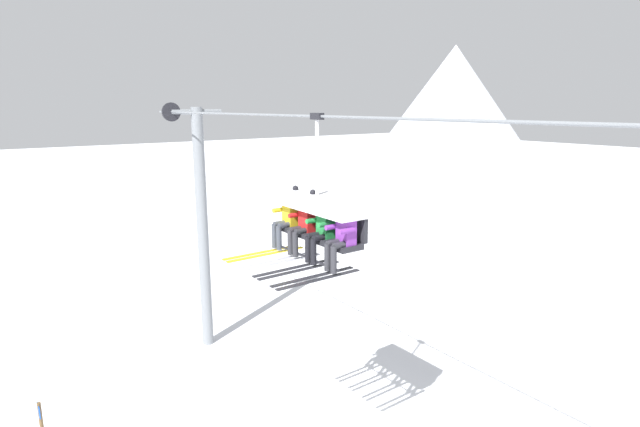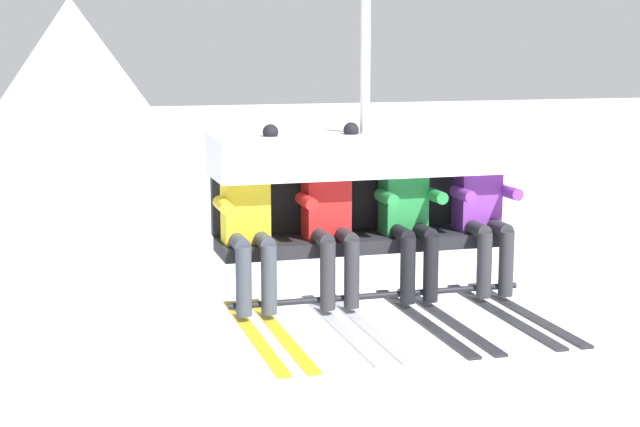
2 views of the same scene
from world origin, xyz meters
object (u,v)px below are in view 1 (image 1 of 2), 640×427
chairlift_chair (320,209)px  skier_green (320,229)px  lift_tower_near (202,224)px  skier_purple (340,236)px  skier_red (302,222)px  skier_yellow (286,217)px

chairlift_chair → skier_green: size_ratio=1.56×
skier_green → lift_tower_near: bearing=173.2°
skier_purple → skier_green: bearing=180.0°
skier_red → skier_green: (0.59, -0.01, -0.02)m
lift_tower_near → skier_purple: 8.57m
skier_yellow → skier_green: bearing=-0.3°
lift_tower_near → skier_red: lift_tower_near is taller
skier_red → lift_tower_near: bearing=172.7°
lift_tower_near → skier_yellow: bearing=-8.0°
lift_tower_near → chairlift_chair: 7.74m
lift_tower_near → skier_green: size_ratio=4.71×
skier_yellow → skier_purple: (1.78, -0.01, -0.02)m
skier_yellow → chairlift_chair: bearing=13.5°
skier_green → skier_purple: (0.60, 0.00, 0.00)m
skier_yellow → skier_red: size_ratio=1.00×
skier_red → chairlift_chair: bearing=36.0°
chairlift_chair → skier_green: chairlift_chair is taller
chairlift_chair → skier_red: (-0.29, -0.21, -0.28)m
chairlift_chair → skier_yellow: (-0.89, -0.21, -0.28)m
skier_green → skier_purple: bearing=0.0°
lift_tower_near → skier_green: (7.79, -0.93, 1.54)m
skier_red → skier_green: 0.59m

